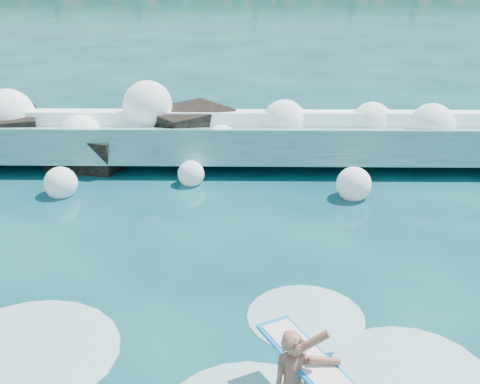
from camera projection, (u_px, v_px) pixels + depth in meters
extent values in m
plane|color=#082C40|center=(154.00, 298.00, 10.66)|extent=(200.00, 200.00, 0.00)
cube|color=teal|center=(186.00, 144.00, 17.05)|extent=(18.96, 2.89, 1.58)
cube|color=white|center=(188.00, 120.00, 17.60)|extent=(18.96, 1.34, 0.74)
cube|color=black|center=(88.00, 152.00, 16.69)|extent=(2.26, 1.95, 1.08)
cube|color=black|center=(189.00, 134.00, 17.70)|extent=(2.77, 2.72, 1.51)
cube|color=#0D85E6|center=(315.00, 367.00, 7.72)|extent=(1.50, 2.21, 0.06)
cube|color=white|center=(315.00, 366.00, 7.71)|extent=(1.33, 2.00, 0.06)
sphere|color=white|center=(8.00, 116.00, 17.42)|extent=(1.58, 1.58, 1.58)
sphere|color=white|center=(81.00, 136.00, 16.94)|extent=(1.19, 1.19, 1.19)
sphere|color=white|center=(148.00, 105.00, 17.24)|extent=(1.42, 1.42, 1.42)
sphere|color=white|center=(221.00, 141.00, 16.55)|extent=(0.92, 0.92, 0.92)
sphere|color=white|center=(284.00, 122.00, 17.26)|extent=(1.26, 1.26, 1.26)
sphere|color=white|center=(372.00, 122.00, 17.35)|extent=(1.17, 1.17, 1.17)
sphere|color=white|center=(432.00, 126.00, 16.44)|extent=(1.25, 1.25, 1.25)
sphere|color=white|center=(61.00, 183.00, 14.83)|extent=(0.82, 0.82, 0.82)
sphere|color=white|center=(191.00, 174.00, 15.48)|extent=(0.69, 0.69, 0.69)
sphere|color=white|center=(354.00, 184.00, 14.65)|extent=(0.86, 0.86, 0.86)
ellipsoid|color=silver|center=(410.00, 374.00, 8.80)|extent=(2.37, 2.37, 0.12)
ellipsoid|color=silver|center=(25.00, 353.00, 9.25)|extent=(2.93, 2.93, 0.15)
ellipsoid|color=silver|center=(305.00, 317.00, 10.13)|extent=(2.02, 2.02, 0.10)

